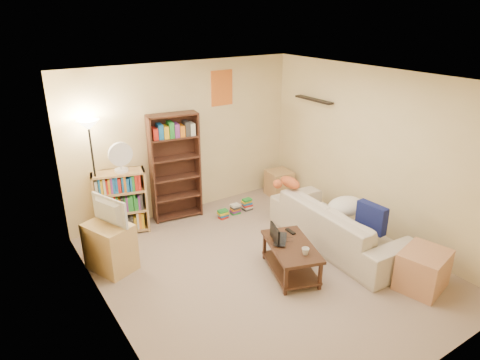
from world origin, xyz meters
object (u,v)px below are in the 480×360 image
object	(u,v)px
mug	(305,251)
side_table	(279,183)
desk_fan	(121,157)
floor_lamp	(91,146)
tabby_cat	(288,183)
short_bookshelf	(121,202)
end_cabinet	(423,270)
coffee_table	(291,255)
tall_bookshelf	(175,165)
laptop	(285,240)
tv_stand	(110,247)
television	(106,212)
sofa	(339,225)

from	to	relation	value
mug	side_table	world-z (taller)	mug
desk_fan	floor_lamp	size ratio (longest dim) A/B	0.25
tabby_cat	side_table	distance (m)	1.32
tabby_cat	short_bookshelf	size ratio (longest dim) A/B	0.52
side_table	end_cabinet	bearing A→B (deg)	-95.14
coffee_table	desk_fan	world-z (taller)	desk_fan
tall_bookshelf	end_cabinet	distance (m)	3.89
laptop	tv_stand	size ratio (longest dim) A/B	0.68
coffee_table	desk_fan	size ratio (longest dim) A/B	2.35
tv_stand	television	xyz separation A→B (m)	(0.00, 0.00, 0.51)
coffee_table	tall_bookshelf	bearing A→B (deg)	121.39
sofa	short_bookshelf	world-z (taller)	short_bookshelf
sofa	television	distance (m)	3.25
short_bookshelf	tabby_cat	bearing A→B (deg)	-14.37
tabby_cat	floor_lamp	xyz separation A→B (m)	(-2.57, 1.25, 0.72)
laptop	desk_fan	xyz separation A→B (m)	(-1.38, 2.14, 0.79)
mug	floor_lamp	size ratio (longest dim) A/B	0.07
coffee_table	television	world-z (taller)	television
desk_fan	end_cabinet	size ratio (longest dim) A/B	0.76
coffee_table	laptop	size ratio (longest dim) A/B	2.44
tabby_cat	end_cabinet	world-z (taller)	tabby_cat
floor_lamp	tv_stand	bearing A→B (deg)	-99.27
television	tall_bookshelf	size ratio (longest dim) A/B	0.36
tall_bookshelf	end_cabinet	world-z (taller)	tall_bookshelf
floor_lamp	short_bookshelf	bearing A→B (deg)	0.00
tv_stand	tabby_cat	bearing A→B (deg)	-28.54
end_cabinet	television	bearing A→B (deg)	140.42
tabby_cat	television	bearing A→B (deg)	172.62
floor_lamp	end_cabinet	size ratio (longest dim) A/B	3.06
mug	side_table	bearing A→B (deg)	58.16
coffee_table	short_bookshelf	distance (m)	2.73
floor_lamp	side_table	xyz separation A→B (m)	(3.23, -0.23, -1.23)
mug	short_bookshelf	distance (m)	2.96
coffee_table	side_table	size ratio (longest dim) A/B	2.28
television	laptop	bearing A→B (deg)	-145.14
tabby_cat	laptop	world-z (taller)	tabby_cat
laptop	floor_lamp	world-z (taller)	floor_lamp
floor_lamp	sofa	bearing A→B (deg)	-37.02
short_bookshelf	tv_stand	bearing A→B (deg)	-103.10
television	side_table	xyz separation A→B (m)	(3.38, 0.67, -0.60)
mug	tall_bookshelf	bearing A→B (deg)	101.06
television	tabby_cat	bearing A→B (deg)	-118.54
short_bookshelf	mug	bearing A→B (deg)	-46.09
tall_bookshelf	side_table	xyz separation A→B (m)	(1.97, -0.23, -0.69)
tv_stand	tall_bookshelf	size ratio (longest dim) A/B	0.37
coffee_table	mug	bearing A→B (deg)	-72.35
tv_stand	short_bookshelf	bearing A→B (deg)	40.94
end_cabinet	floor_lamp	bearing A→B (deg)	130.43
tall_bookshelf	tv_stand	bearing A→B (deg)	-139.04
tabby_cat	desk_fan	size ratio (longest dim) A/B	1.13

